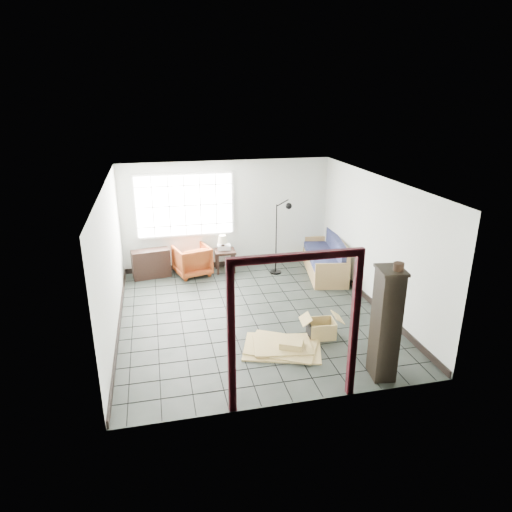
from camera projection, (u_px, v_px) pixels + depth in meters
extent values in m
plane|color=black|center=(252.00, 315.00, 8.87)|extent=(5.50, 5.50, 0.00)
cube|color=silver|center=(227.00, 215.00, 10.95)|extent=(5.00, 0.02, 2.60)
cube|color=silver|center=(296.00, 320.00, 5.91)|extent=(5.00, 0.02, 2.60)
cube|color=silver|center=(111.00, 262.00, 7.91)|extent=(0.02, 5.50, 2.60)
cube|color=silver|center=(376.00, 242.00, 8.95)|extent=(0.02, 5.50, 2.60)
cube|color=white|center=(251.00, 182.00, 7.99)|extent=(5.00, 5.50, 0.02)
cube|color=black|center=(228.00, 263.00, 11.35)|extent=(4.95, 0.03, 0.12)
cube|color=black|center=(119.00, 325.00, 8.33)|extent=(0.03, 5.45, 0.12)
cube|color=black|center=(369.00, 300.00, 9.37)|extent=(0.03, 5.45, 0.12)
cube|color=silver|center=(185.00, 205.00, 10.61)|extent=(2.32, 0.06, 1.52)
cube|color=white|center=(185.00, 206.00, 10.57)|extent=(2.20, 0.02, 1.40)
cube|color=black|center=(231.00, 342.00, 5.86)|extent=(0.10, 0.08, 2.10)
cube|color=black|center=(354.00, 328.00, 6.21)|extent=(0.10, 0.08, 2.10)
cube|color=black|center=(297.00, 257.00, 5.66)|extent=(1.80, 0.08, 0.10)
cube|color=olive|center=(324.00, 266.00, 10.87)|extent=(1.10, 2.01, 0.34)
cube|color=olive|center=(332.00, 277.00, 9.90)|extent=(0.76, 0.20, 0.61)
cube|color=olive|center=(317.00, 248.00, 11.74)|extent=(0.76, 0.20, 0.61)
cube|color=olive|center=(339.00, 252.00, 10.76)|extent=(0.43, 1.89, 0.67)
cube|color=#1A2242|center=(329.00, 266.00, 10.19)|extent=(0.79, 0.73, 0.15)
cube|color=#1A2242|center=(342.00, 256.00, 10.12)|extent=(0.24, 0.62, 0.50)
cube|color=#1A2242|center=(324.00, 256.00, 10.78)|extent=(0.79, 0.73, 0.15)
cube|color=#1A2242|center=(336.00, 247.00, 10.72)|extent=(0.24, 0.62, 0.50)
cube|color=#1A2242|center=(319.00, 248.00, 11.37)|extent=(0.79, 0.73, 0.15)
cube|color=#1A2242|center=(331.00, 239.00, 11.31)|extent=(0.24, 0.62, 0.50)
imported|color=maroon|center=(192.00, 259.00, 10.71)|extent=(0.92, 0.88, 0.78)
cube|color=black|center=(225.00, 251.00, 10.88)|extent=(0.49, 0.49, 0.06)
cube|color=black|center=(218.00, 265.00, 10.75)|extent=(0.05, 0.05, 0.48)
cube|color=black|center=(234.00, 264.00, 10.82)|extent=(0.05, 0.05, 0.48)
cube|color=black|center=(216.00, 259.00, 11.11)|extent=(0.05, 0.05, 0.48)
cube|color=black|center=(232.00, 258.00, 11.18)|extent=(0.05, 0.05, 0.48)
cylinder|color=black|center=(223.00, 248.00, 10.85)|extent=(0.11, 0.11, 0.13)
cylinder|color=black|center=(223.00, 243.00, 10.82)|extent=(0.03, 0.03, 0.09)
cone|color=beige|center=(223.00, 239.00, 10.78)|extent=(0.28, 0.28, 0.18)
cube|color=silver|center=(224.00, 247.00, 10.92)|extent=(0.32, 0.26, 0.11)
cylinder|color=black|center=(217.00, 247.00, 10.90)|extent=(0.03, 0.07, 0.07)
cylinder|color=black|center=(276.00, 272.00, 10.93)|extent=(0.30, 0.30, 0.03)
cylinder|color=black|center=(276.00, 239.00, 10.65)|extent=(0.03, 0.03, 1.65)
cylinder|color=black|center=(283.00, 203.00, 10.35)|extent=(0.28, 0.05, 0.15)
sphere|color=black|center=(289.00, 206.00, 10.36)|extent=(0.16, 0.16, 0.15)
cube|color=black|center=(151.00, 264.00, 10.57)|extent=(0.90, 0.47, 0.66)
cube|color=black|center=(151.00, 263.00, 10.57)|extent=(0.83, 0.41, 0.03)
cube|color=black|center=(386.00, 325.00, 6.69)|extent=(0.38, 0.47, 1.72)
cube|color=black|center=(391.00, 270.00, 6.40)|extent=(0.43, 0.52, 0.04)
cylinder|color=black|center=(399.00, 267.00, 6.31)|extent=(0.17, 0.17, 0.11)
cube|color=tan|center=(321.00, 336.00, 8.08)|extent=(0.48, 0.40, 0.02)
cube|color=black|center=(309.00, 329.00, 8.00)|extent=(0.05, 0.36, 0.31)
cube|color=tan|center=(333.00, 328.00, 8.06)|extent=(0.05, 0.36, 0.31)
cube|color=tan|center=(324.00, 334.00, 7.86)|extent=(0.45, 0.06, 0.31)
cube|color=tan|center=(319.00, 324.00, 8.20)|extent=(0.45, 0.06, 0.31)
cube|color=tan|center=(306.00, 319.00, 7.93)|extent=(0.20, 0.37, 0.13)
cube|color=tan|center=(338.00, 317.00, 8.00)|extent=(0.20, 0.37, 0.13)
cube|color=tan|center=(282.00, 348.00, 7.70)|extent=(1.50, 1.26, 0.03)
cube|color=tan|center=(282.00, 346.00, 7.69)|extent=(1.38, 1.27, 0.03)
cube|color=tan|center=(282.00, 345.00, 7.68)|extent=(1.06, 0.83, 0.03)
cube|color=tan|center=(292.00, 344.00, 7.58)|extent=(0.47, 0.44, 0.11)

